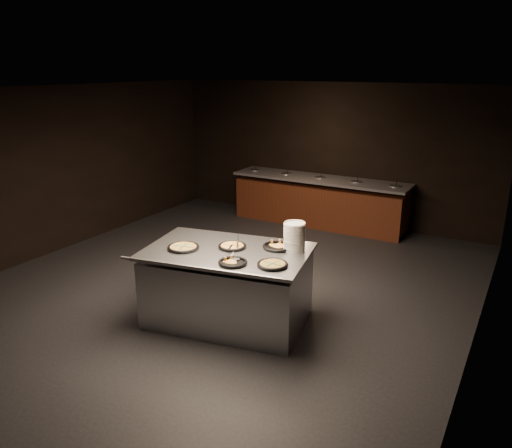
{
  "coord_description": "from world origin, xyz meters",
  "views": [
    {
      "loc": [
        3.87,
        -5.83,
        3.21
      ],
      "look_at": [
        0.36,
        0.3,
        0.96
      ],
      "focal_mm": 35.0,
      "sensor_mm": 36.0,
      "label": 1
    }
  ],
  "objects_px": {
    "plate_stack": "(294,237)",
    "pan_cheese_whole": "(232,246)",
    "serving_counter": "(228,287)",
    "pan_veggie_whole": "(183,247)"
  },
  "relations": [
    {
      "from": "pan_veggie_whole",
      "to": "pan_cheese_whole",
      "type": "relative_size",
      "value": 1.12
    },
    {
      "from": "serving_counter",
      "to": "pan_cheese_whole",
      "type": "height_order",
      "value": "pan_cheese_whole"
    },
    {
      "from": "plate_stack",
      "to": "pan_cheese_whole",
      "type": "relative_size",
      "value": 1.0
    },
    {
      "from": "plate_stack",
      "to": "pan_cheese_whole",
      "type": "height_order",
      "value": "plate_stack"
    },
    {
      "from": "serving_counter",
      "to": "pan_cheese_whole",
      "type": "bearing_deg",
      "value": 73.4
    },
    {
      "from": "serving_counter",
      "to": "plate_stack",
      "type": "xyz_separation_m",
      "value": [
        0.74,
        0.42,
        0.7
      ]
    },
    {
      "from": "plate_stack",
      "to": "pan_cheese_whole",
      "type": "bearing_deg",
      "value": -156.74
    },
    {
      "from": "pan_veggie_whole",
      "to": "plate_stack",
      "type": "bearing_deg",
      "value": 27.89
    },
    {
      "from": "serving_counter",
      "to": "plate_stack",
      "type": "distance_m",
      "value": 1.1
    },
    {
      "from": "pan_cheese_whole",
      "to": "plate_stack",
      "type": "bearing_deg",
      "value": 23.26
    }
  ]
}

